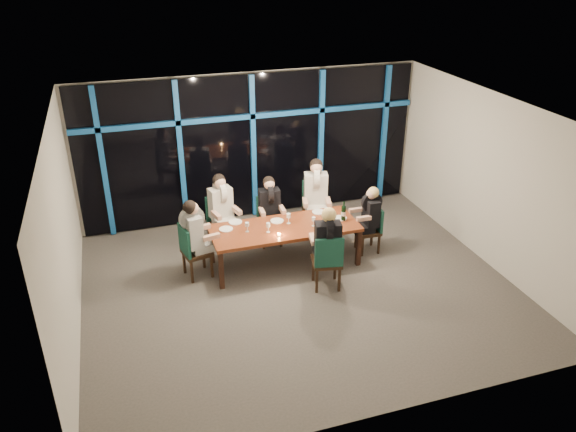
{
  "coord_description": "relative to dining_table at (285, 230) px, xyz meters",
  "views": [
    {
      "loc": [
        -2.6,
        -7.52,
        5.26
      ],
      "look_at": [
        0.0,
        0.6,
        1.05
      ],
      "focal_mm": 35.0,
      "sensor_mm": 36.0,
      "label": 1
    }
  ],
  "objects": [
    {
      "name": "wine_glass_c",
      "position": [
        0.49,
        -0.13,
        0.19
      ],
      "size": [
        0.07,
        0.07,
        0.17
      ],
      "color": "silver",
      "rests_on": "dining_table"
    },
    {
      "name": "wine_bottle",
      "position": [
        1.07,
        -0.08,
        0.21
      ],
      "size": [
        0.08,
        0.08,
        0.37
      ],
      "rotation": [
        0.0,
        0.0,
        0.0
      ],
      "color": "black",
      "rests_on": "dining_table"
    },
    {
      "name": "wine_glass_b",
      "position": [
        0.11,
        0.1,
        0.21
      ],
      "size": [
        0.07,
        0.07,
        0.19
      ],
      "color": "silver",
      "rests_on": "dining_table"
    },
    {
      "name": "tea_light",
      "position": [
        -0.18,
        -0.28,
        0.08
      ],
      "size": [
        0.05,
        0.05,
        0.03
      ],
      "primitive_type": "cylinder",
      "color": "#FFA64C",
      "rests_on": "dining_table"
    },
    {
      "name": "chair_far_right",
      "position": [
        0.94,
        0.99,
        -0.09
      ],
      "size": [
        0.6,
        0.6,
        1.06
      ],
      "rotation": [
        0.0,
        0.0,
        -0.26
      ],
      "color": "black",
      "rests_on": "ground"
    },
    {
      "name": "plate_far_right",
      "position": [
        0.77,
        0.36,
        0.08
      ],
      "size": [
        0.24,
        0.24,
        0.01
      ],
      "primitive_type": "cylinder",
      "color": "white",
      "rests_on": "dining_table"
    },
    {
      "name": "diner_end_right",
      "position": [
        1.62,
        -0.02,
        0.16
      ],
      "size": [
        0.55,
        0.44,
        0.86
      ],
      "rotation": [
        0.0,
        0.0,
        4.68
      ],
      "color": "black",
      "rests_on": "ground"
    },
    {
      "name": "chair_near_mid",
      "position": [
        0.43,
        -0.99,
        -0.12
      ],
      "size": [
        0.55,
        0.55,
        1.01
      ],
      "rotation": [
        0.0,
        0.0,
        2.94
      ],
      "color": "black",
      "rests_on": "ground"
    },
    {
      "name": "chair_end_right",
      "position": [
        1.69,
        -0.03,
        -0.19
      ],
      "size": [
        0.42,
        0.42,
        0.88
      ],
      "rotation": [
        0.0,
        0.0,
        4.68
      ],
      "color": "black",
      "rests_on": "ground"
    },
    {
      "name": "plate_end_left",
      "position": [
        -1.0,
        0.21,
        0.08
      ],
      "size": [
        0.24,
        0.24,
        0.01
      ],
      "primitive_type": "cylinder",
      "color": "white",
      "rests_on": "dining_table"
    },
    {
      "name": "chair_far_mid",
      "position": [
        -0.03,
        0.88,
        -0.16
      ],
      "size": [
        0.45,
        0.45,
        0.93
      ],
      "rotation": [
        0.0,
        0.0,
        -0.05
      ],
      "color": "black",
      "rests_on": "ground"
    },
    {
      "name": "room",
      "position": [
        0.0,
        -0.8,
        1.34
      ],
      "size": [
        7.04,
        7.0,
        3.02
      ],
      "color": "#5C5651",
      "rests_on": "ground"
    },
    {
      "name": "plate_near_mid",
      "position": [
        0.56,
        -0.35,
        0.08
      ],
      "size": [
        0.24,
        0.24,
        0.01
      ],
      "primitive_type": "cylinder",
      "color": "white",
      "rests_on": "dining_table"
    },
    {
      "name": "chair_end_left",
      "position": [
        -1.63,
        0.07,
        -0.13
      ],
      "size": [
        0.54,
        0.54,
        0.98
      ],
      "rotation": [
        0.0,
        0.0,
        1.78
      ],
      "color": "black",
      "rests_on": "ground"
    },
    {
      "name": "diner_end_left",
      "position": [
        -1.55,
        0.09,
        0.26
      ],
      "size": [
        0.65,
        0.54,
        0.96
      ],
      "rotation": [
        0.0,
        0.0,
        1.78
      ],
      "color": "black",
      "rests_on": "ground"
    },
    {
      "name": "diner_far_right",
      "position": [
        0.92,
        0.9,
        0.33
      ],
      "size": [
        0.61,
        0.72,
        1.04
      ],
      "rotation": [
        0.0,
        0.0,
        -0.26
      ],
      "color": "silver",
      "rests_on": "ground"
    },
    {
      "name": "wine_glass_a",
      "position": [
        -0.33,
        -0.12,
        0.2
      ],
      "size": [
        0.07,
        0.07,
        0.18
      ],
      "color": "white",
      "rests_on": "dining_table"
    },
    {
      "name": "chair_far_left",
      "position": [
        -0.93,
        1.05,
        -0.13
      ],
      "size": [
        0.55,
        0.55,
        0.99
      ],
      "rotation": [
        0.0,
        0.0,
        0.23
      ],
      "color": "black",
      "rests_on": "ground"
    },
    {
      "name": "diner_near_mid",
      "position": [
        0.45,
        -0.9,
        0.28
      ],
      "size": [
        0.55,
        0.67,
        0.98
      ],
      "rotation": [
        0.0,
        0.0,
        2.94
      ],
      "color": "black",
      "rests_on": "ground"
    },
    {
      "name": "plate_far_mid",
      "position": [
        -0.07,
        0.24,
        0.08
      ],
      "size": [
        0.24,
        0.24,
        0.01
      ],
      "primitive_type": "cylinder",
      "color": "white",
      "rests_on": "dining_table"
    },
    {
      "name": "window_wall",
      "position": [
        0.01,
        2.13,
        0.87
      ],
      "size": [
        6.86,
        0.43,
        2.94
      ],
      "color": "black",
      "rests_on": "ground"
    },
    {
      "name": "wine_glass_e",
      "position": [
        0.84,
        0.16,
        0.19
      ],
      "size": [
        0.07,
        0.07,
        0.17
      ],
      "color": "silver",
      "rests_on": "dining_table"
    },
    {
      "name": "plate_end_right",
      "position": [
        1.05,
        -0.0,
        0.08
      ],
      "size": [
        0.24,
        0.24,
        0.01
      ],
      "primitive_type": "cylinder",
      "color": "white",
      "rests_on": "dining_table"
    },
    {
      "name": "plate_far_left",
      "position": [
        -0.78,
        0.42,
        0.08
      ],
      "size": [
        0.24,
        0.24,
        0.01
      ],
      "primitive_type": "cylinder",
      "color": "white",
      "rests_on": "dining_table"
    },
    {
      "name": "wine_glass_d",
      "position": [
        -0.67,
        0.01,
        0.19
      ],
      "size": [
        0.07,
        0.07,
        0.17
      ],
      "color": "silver",
      "rests_on": "dining_table"
    },
    {
      "name": "dining_table",
      "position": [
        0.0,
        0.0,
        0.0
      ],
      "size": [
        2.6,
        1.0,
        0.75
      ],
      "color": "brown",
      "rests_on": "ground"
    },
    {
      "name": "water_pitcher",
      "position": [
        0.84,
        -0.11,
        0.18
      ],
      "size": [
        0.14,
        0.12,
        0.22
      ],
      "rotation": [
        0.0,
        0.0,
        -0.39
      ],
      "color": "silver",
      "rests_on": "dining_table"
    },
    {
      "name": "diner_far_left",
      "position": [
        -0.91,
        0.97,
        0.27
      ],
      "size": [
        0.56,
        0.67,
        0.97
      ],
      "rotation": [
        0.0,
        0.0,
        0.23
      ],
      "color": "silver",
      "rests_on": "ground"
    },
    {
      "name": "diner_far_mid",
      "position": [
        -0.04,
        0.8,
        0.21
      ],
      "size": [
        0.48,
        0.59,
        0.91
      ],
      "rotation": [
        0.0,
        0.0,
        -0.05
      ],
      "color": "black",
      "rests_on": "ground"
    }
  ]
}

